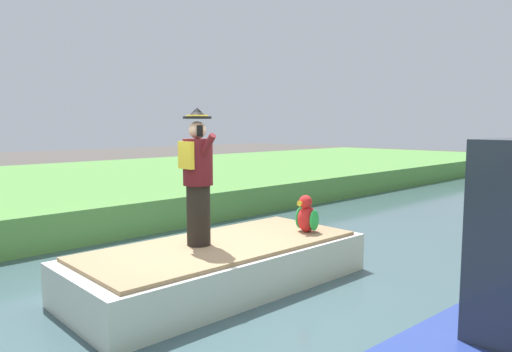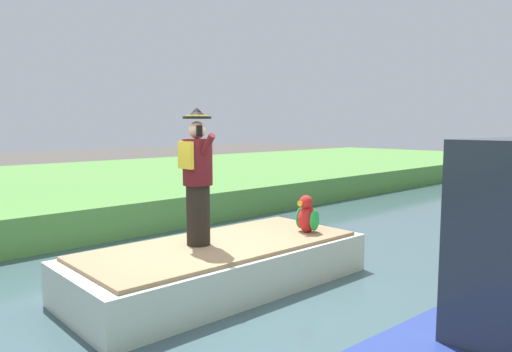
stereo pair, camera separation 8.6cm
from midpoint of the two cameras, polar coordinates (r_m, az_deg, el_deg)
ground_plane at (r=6.67m, az=-6.17°, el=-14.33°), size 80.00×80.00×0.00m
canal_water at (r=6.65m, az=-6.17°, el=-13.93°), size 6.80×48.00×0.10m
grass_bank_near at (r=14.65m, az=-28.66°, el=-2.22°), size 11.34×48.00×0.79m
boat at (r=6.69m, az=-4.54°, el=-10.64°), size 1.89×4.24×0.61m
person_pirate at (r=6.38m, az=-7.41°, el=-0.15°), size 0.61×0.42×1.85m
parrot_plush at (r=7.24m, az=5.80°, el=-4.83°), size 0.36×0.34×0.57m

